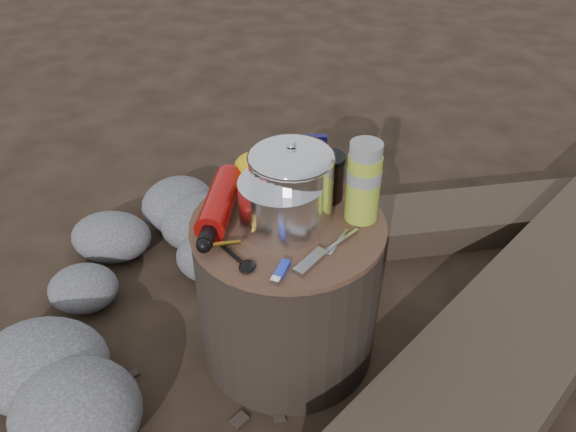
% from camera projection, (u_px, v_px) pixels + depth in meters
% --- Properties ---
extents(ground, '(60.00, 60.00, 0.00)m').
position_uv_depth(ground, '(288.00, 345.00, 1.77)').
color(ground, black).
rests_on(ground, ground).
extents(stump, '(0.50, 0.50, 0.46)m').
position_uv_depth(stump, '(288.00, 289.00, 1.64)').
color(stump, black).
rests_on(stump, ground).
extents(rock_ring, '(0.50, 1.09, 0.21)m').
position_uv_depth(rock_ring, '(135.00, 286.00, 1.82)').
color(rock_ring, '#545458').
rests_on(rock_ring, ground).
extents(log_main, '(1.43, 1.99, 0.18)m').
position_uv_depth(log_main, '(557.00, 290.00, 1.83)').
color(log_main, '#372C22').
rests_on(log_main, ground).
extents(log_small, '(1.33, 0.69, 0.11)m').
position_uv_depth(log_small, '(495.00, 216.00, 2.21)').
color(log_small, '#372C22').
rests_on(log_small, ground).
extents(foil_windscreen, '(0.21, 0.21, 0.13)m').
position_uv_depth(foil_windscreen, '(281.00, 204.00, 1.45)').
color(foil_windscreen, silver).
rests_on(foil_windscreen, stump).
extents(camping_pot, '(0.21, 0.21, 0.21)m').
position_uv_depth(camping_pot, '(291.00, 182.00, 1.46)').
color(camping_pot, silver).
rests_on(camping_pot, stump).
extents(fuel_bottle, '(0.10, 0.32, 0.08)m').
position_uv_depth(fuel_bottle, '(220.00, 203.00, 1.51)').
color(fuel_bottle, '#A20D0B').
rests_on(fuel_bottle, stump).
extents(thermos, '(0.08, 0.08, 0.21)m').
position_uv_depth(thermos, '(363.00, 182.00, 1.46)').
color(thermos, '#97AF2E').
rests_on(thermos, stump).
extents(travel_mug, '(0.08, 0.08, 0.13)m').
position_uv_depth(travel_mug, '(328.00, 178.00, 1.55)').
color(travel_mug, black).
rests_on(travel_mug, stump).
extents(stuff_sack, '(0.14, 0.11, 0.09)m').
position_uv_depth(stuff_sack, '(258.00, 168.00, 1.62)').
color(stuff_sack, gold).
rests_on(stuff_sack, stump).
extents(food_pouch, '(0.11, 0.04, 0.14)m').
position_uv_depth(food_pouch, '(306.00, 160.00, 1.62)').
color(food_pouch, '#130F5B').
rests_on(food_pouch, stump).
extents(lighter, '(0.03, 0.08, 0.01)m').
position_uv_depth(lighter, '(282.00, 270.00, 1.34)').
color(lighter, '#1E32C9').
rests_on(lighter, stump).
extents(multitool, '(0.07, 0.10, 0.01)m').
position_uv_depth(multitool, '(311.00, 262.00, 1.37)').
color(multitool, '#B1B1B5').
rests_on(multitool, stump).
extents(pot_grabber, '(0.07, 0.12, 0.01)m').
position_uv_depth(pot_grabber, '(338.00, 241.00, 1.43)').
color(pot_grabber, '#B1B1B5').
rests_on(pot_grabber, stump).
extents(spork, '(0.14, 0.12, 0.01)m').
position_uv_depth(spork, '(229.00, 251.00, 1.40)').
color(spork, black).
rests_on(spork, stump).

